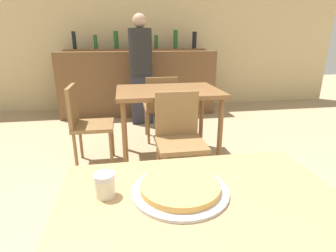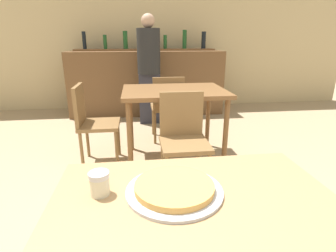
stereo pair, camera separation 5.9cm
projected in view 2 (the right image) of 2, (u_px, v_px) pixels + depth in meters
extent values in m
cube|color=#D1B784|center=(144.00, 31.00, 4.76)|extent=(8.00, 0.05, 2.80)
cube|color=#A87F51|center=(198.00, 209.00, 0.90)|extent=(1.02, 0.73, 0.04)
cylinder|color=#A87F51|center=(88.00, 242.00, 1.24)|extent=(0.05, 0.05, 0.69)
cylinder|color=#A87F51|center=(267.00, 226.00, 1.35)|extent=(0.05, 0.05, 0.69)
cube|color=brown|center=(174.00, 91.00, 2.68)|extent=(1.04, 0.76, 0.04)
cylinder|color=brown|center=(130.00, 140.00, 2.44)|extent=(0.05, 0.05, 0.73)
cylinder|color=brown|center=(225.00, 136.00, 2.55)|extent=(0.05, 0.05, 0.73)
cylinder|color=brown|center=(131.00, 120.00, 3.05)|extent=(0.05, 0.05, 0.73)
cylinder|color=brown|center=(208.00, 117.00, 3.16)|extent=(0.05, 0.05, 0.73)
cube|color=brown|center=(147.00, 83.00, 4.56)|extent=(2.60, 0.56, 1.07)
cube|color=brown|center=(146.00, 50.00, 4.52)|extent=(2.39, 0.24, 0.03)
cylinder|color=black|center=(84.00, 40.00, 4.35)|extent=(0.06, 0.06, 0.28)
cylinder|color=#1E5123|center=(105.00, 42.00, 4.40)|extent=(0.06, 0.06, 0.23)
cylinder|color=#1E5123|center=(125.00, 40.00, 4.43)|extent=(0.08, 0.08, 0.29)
cylinder|color=black|center=(146.00, 41.00, 4.47)|extent=(0.09, 0.09, 0.24)
cylinder|color=#1E5123|center=(165.00, 42.00, 4.51)|extent=(0.06, 0.06, 0.23)
cylinder|color=#1E5123|center=(185.00, 39.00, 4.54)|extent=(0.07, 0.07, 0.31)
cylinder|color=black|center=(204.00, 40.00, 4.58)|extent=(0.08, 0.08, 0.28)
cube|color=olive|center=(185.00, 144.00, 2.19)|extent=(0.40, 0.40, 0.04)
cube|color=olive|center=(181.00, 114.00, 2.29)|extent=(0.38, 0.04, 0.39)
cylinder|color=olive|center=(167.00, 179.00, 2.08)|extent=(0.03, 0.03, 0.41)
cylinder|color=olive|center=(209.00, 177.00, 2.12)|extent=(0.03, 0.03, 0.41)
cylinder|color=olive|center=(163.00, 160.00, 2.40)|extent=(0.03, 0.03, 0.41)
cylinder|color=olive|center=(199.00, 158.00, 2.44)|extent=(0.03, 0.03, 0.41)
cube|color=olive|center=(167.00, 107.00, 3.37)|extent=(0.40, 0.40, 0.04)
cube|color=olive|center=(169.00, 94.00, 3.14)|extent=(0.38, 0.04, 0.39)
cylinder|color=olive|center=(178.00, 119.00, 3.62)|extent=(0.03, 0.03, 0.41)
cylinder|color=olive|center=(153.00, 120.00, 3.59)|extent=(0.03, 0.03, 0.41)
cylinder|color=olive|center=(182.00, 127.00, 3.30)|extent=(0.03, 0.03, 0.41)
cylinder|color=olive|center=(155.00, 128.00, 3.27)|extent=(0.03, 0.03, 0.41)
cube|color=olive|center=(100.00, 125.00, 2.69)|extent=(0.40, 0.40, 0.04)
cube|color=olive|center=(79.00, 105.00, 2.60)|extent=(0.04, 0.38, 0.39)
cylinder|color=olive|center=(117.00, 150.00, 2.62)|extent=(0.03, 0.03, 0.41)
cylinder|color=olive|center=(119.00, 138.00, 2.94)|extent=(0.03, 0.03, 0.41)
cylinder|color=olive|center=(82.00, 152.00, 2.58)|extent=(0.03, 0.03, 0.41)
cylinder|color=olive|center=(88.00, 139.00, 2.90)|extent=(0.03, 0.03, 0.41)
cylinder|color=#B7B7BC|center=(174.00, 191.00, 0.96)|extent=(0.36, 0.36, 0.01)
cylinder|color=gold|center=(174.00, 187.00, 0.95)|extent=(0.29, 0.29, 0.02)
cylinder|color=beige|center=(100.00, 186.00, 0.94)|extent=(0.07, 0.07, 0.07)
cylinder|color=silver|center=(99.00, 175.00, 0.92)|extent=(0.07, 0.07, 0.02)
cube|color=#2D2D38|center=(150.00, 98.00, 4.06)|extent=(0.32, 0.18, 0.77)
cylinder|color=#262626|center=(149.00, 51.00, 3.84)|extent=(0.34, 0.34, 0.64)
sphere|color=tan|center=(148.00, 21.00, 3.71)|extent=(0.20, 0.20, 0.20)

